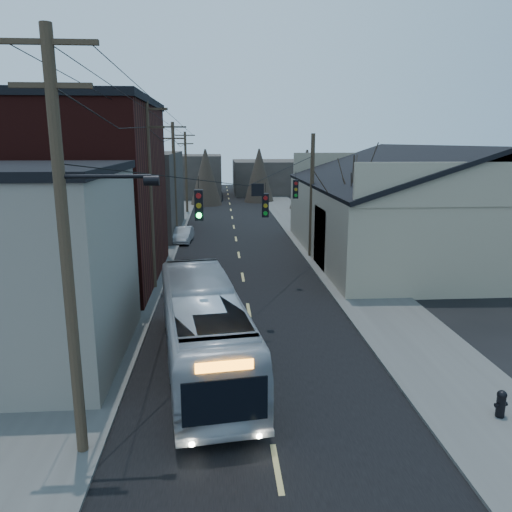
% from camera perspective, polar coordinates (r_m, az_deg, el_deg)
% --- Properties ---
extents(road_surface, '(9.00, 110.00, 0.02)m').
position_cam_1_polar(road_surface, '(39.71, -2.20, 1.40)').
color(road_surface, black).
rests_on(road_surface, ground).
extents(sidewalk_left, '(4.00, 110.00, 0.12)m').
position_cam_1_polar(sidewalk_left, '(40.02, -11.55, 1.31)').
color(sidewalk_left, '#474744').
rests_on(sidewalk_left, ground).
extents(sidewalk_right, '(4.00, 110.00, 0.12)m').
position_cam_1_polar(sidewalk_right, '(40.44, 7.04, 1.60)').
color(sidewalk_right, '#474744').
rests_on(sidewalk_right, ground).
extents(building_clapboard, '(8.00, 8.00, 7.00)m').
position_cam_1_polar(building_clapboard, '(19.97, -26.68, -1.42)').
color(building_clapboard, gray).
rests_on(building_clapboard, ground).
extents(building_brick, '(10.00, 12.00, 10.00)m').
position_cam_1_polar(building_brick, '(30.30, -20.95, 6.48)').
color(building_brick, black).
rests_on(building_brick, ground).
extents(building_left_far, '(9.00, 14.00, 7.00)m').
position_cam_1_polar(building_left_far, '(45.84, -14.56, 6.97)').
color(building_left_far, '#312C27').
rests_on(building_left_far, ground).
extents(warehouse, '(16.16, 20.60, 7.73)m').
position_cam_1_polar(warehouse, '(37.16, 18.57, 4.14)').
color(warehouse, gray).
rests_on(warehouse, ground).
extents(building_far_left, '(10.00, 12.00, 6.00)m').
position_cam_1_polar(building_far_left, '(74.19, -7.90, 9.04)').
color(building_far_left, '#312C27').
rests_on(building_far_left, ground).
extents(building_far_right, '(12.00, 14.00, 5.00)m').
position_cam_1_polar(building_far_right, '(79.51, 1.84, 9.05)').
color(building_far_right, '#312C27').
rests_on(building_far_right, ground).
extents(bare_tree, '(0.40, 0.40, 7.20)m').
position_cam_1_polar(bare_tree, '(30.24, 10.87, 4.42)').
color(bare_tree, black).
rests_on(bare_tree, ground).
extents(utility_lines, '(11.24, 45.28, 10.50)m').
position_cam_1_polar(utility_lines, '(33.21, -7.34, 7.65)').
color(utility_lines, '#382B1E').
rests_on(utility_lines, ground).
extents(bus, '(3.97, 11.15, 3.04)m').
position_cam_1_polar(bus, '(18.05, -6.05, -8.11)').
color(bus, '#A8ADB4').
rests_on(bus, ground).
extents(parked_car, '(1.58, 3.83, 1.23)m').
position_cam_1_polar(parked_car, '(40.71, -8.32, 2.43)').
color(parked_car, '#989B9F').
rests_on(parked_car, ground).
extents(fire_hydrant, '(0.40, 0.28, 0.83)m').
position_cam_1_polar(fire_hydrant, '(16.74, 26.21, -14.80)').
color(fire_hydrant, black).
rests_on(fire_hydrant, sidewalk_right).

